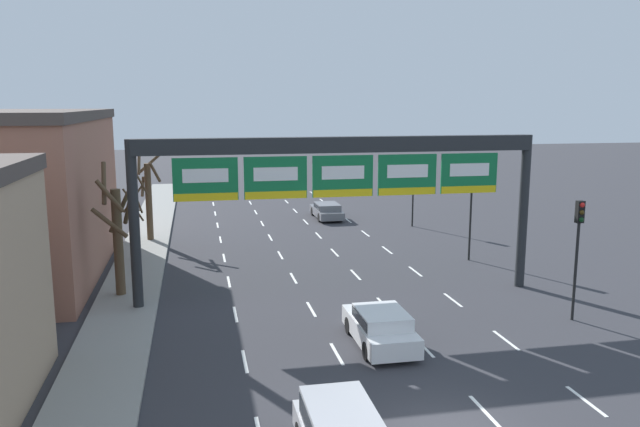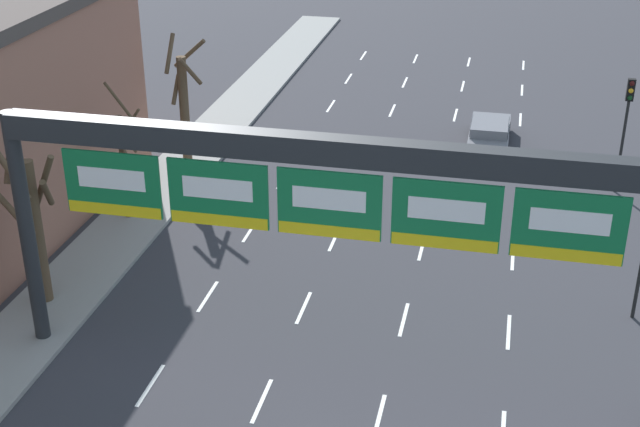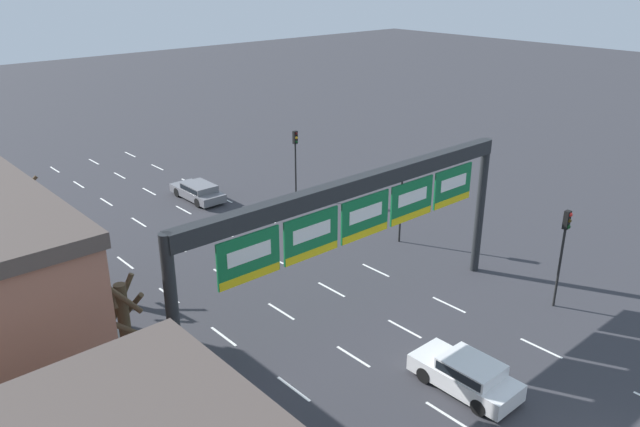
% 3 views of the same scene
% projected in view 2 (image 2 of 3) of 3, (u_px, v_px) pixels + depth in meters
% --- Properties ---
extents(lane_dashes, '(10.02, 67.00, 0.01)m').
position_uv_depth(lane_dashes, '(338.00, 357.00, 26.60)').
color(lane_dashes, white).
rests_on(lane_dashes, ground_plane).
extents(sign_gantry, '(18.56, 0.70, 7.41)m').
position_uv_depth(sign_gantry, '(332.00, 188.00, 23.03)').
color(sign_gantry, '#232628').
rests_on(sign_gantry, ground_plane).
extents(car_grey, '(1.88, 4.73, 1.21)m').
position_uv_depth(car_grey, '(489.00, 132.00, 41.99)').
color(car_grey, slate).
rests_on(car_grey, ground_plane).
extents(traffic_light_mid_block, '(0.30, 0.35, 4.91)m').
position_uv_depth(traffic_light_mid_block, '(627.00, 113.00, 35.88)').
color(traffic_light_mid_block, black).
rests_on(traffic_light_mid_block, ground_plane).
extents(tree_bare_closest, '(1.82, 1.85, 6.14)m').
position_uv_depth(tree_bare_closest, '(33.00, 219.00, 28.03)').
color(tree_bare_closest, brown).
rests_on(tree_bare_closest, sidewalk_left).
extents(tree_bare_second, '(1.52, 1.53, 5.72)m').
position_uv_depth(tree_bare_second, '(124.00, 156.00, 33.81)').
color(tree_bare_second, brown).
rests_on(tree_bare_second, sidewalk_left).
extents(tree_bare_third, '(1.61, 1.80, 5.83)m').
position_uv_depth(tree_bare_third, '(184.00, 102.00, 38.43)').
color(tree_bare_third, brown).
rests_on(tree_bare_third, sidewalk_left).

